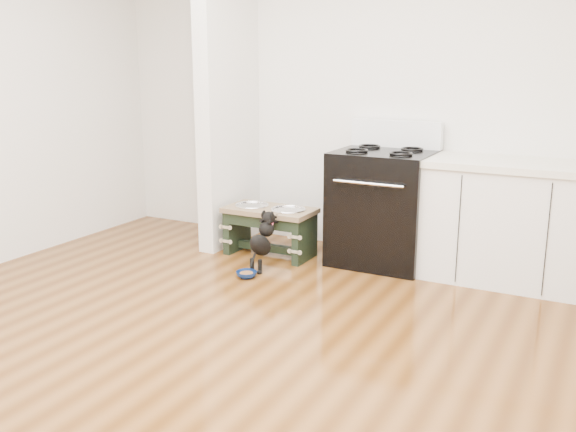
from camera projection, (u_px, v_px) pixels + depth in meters
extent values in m
plane|color=#4E2B0E|center=(205.00, 362.00, 3.55)|extent=(5.00, 5.00, 0.00)
plane|color=silver|center=(372.00, 93.00, 5.38)|extent=(5.00, 0.00, 5.00)
cube|color=silver|center=(228.00, 92.00, 5.56)|extent=(0.15, 0.80, 2.70)
cube|color=black|center=(383.00, 208.00, 5.18)|extent=(0.76, 0.65, 0.92)
cube|color=black|center=(369.00, 224.00, 4.93)|extent=(0.58, 0.02, 0.50)
cylinder|color=silver|center=(368.00, 184.00, 4.82)|extent=(0.56, 0.02, 0.02)
cube|color=white|center=(396.00, 134.00, 5.28)|extent=(0.76, 0.08, 0.22)
torus|color=black|center=(357.00, 151.00, 5.03)|extent=(0.18, 0.18, 0.02)
torus|color=black|center=(401.00, 154.00, 4.86)|extent=(0.18, 0.18, 0.02)
torus|color=black|center=(370.00, 146.00, 5.27)|extent=(0.18, 0.18, 0.02)
torus|color=black|center=(412.00, 149.00, 5.10)|extent=(0.18, 0.18, 0.02)
cube|color=silver|center=(509.00, 225.00, 4.76)|extent=(1.20, 0.60, 0.86)
cube|color=beige|center=(514.00, 165.00, 4.65)|extent=(1.24, 0.64, 0.05)
cube|color=black|center=(498.00, 284.00, 4.63)|extent=(1.20, 0.06, 0.10)
cube|color=black|center=(237.00, 229.00, 5.59)|extent=(0.06, 0.36, 0.37)
cube|color=black|center=(305.00, 239.00, 5.29)|extent=(0.06, 0.36, 0.37)
cube|color=black|center=(260.00, 222.00, 5.27)|extent=(0.60, 0.03, 0.09)
cube|color=black|center=(270.00, 248.00, 5.47)|extent=(0.60, 0.06, 0.06)
cube|color=brown|center=(270.00, 210.00, 5.39)|extent=(0.75, 0.40, 0.04)
cylinder|color=silver|center=(252.00, 208.00, 5.47)|extent=(0.26, 0.26, 0.05)
cylinder|color=silver|center=(288.00, 212.00, 5.31)|extent=(0.26, 0.26, 0.05)
torus|color=silver|center=(252.00, 205.00, 5.46)|extent=(0.29, 0.29, 0.02)
torus|color=silver|center=(288.00, 209.00, 5.31)|extent=(0.29, 0.29, 0.02)
cylinder|color=black|center=(252.00, 265.00, 5.03)|extent=(0.03, 0.03, 0.11)
cylinder|color=black|center=(260.00, 267.00, 5.00)|extent=(0.03, 0.03, 0.11)
sphere|color=black|center=(251.00, 271.00, 5.03)|extent=(0.04, 0.04, 0.04)
sphere|color=black|center=(259.00, 272.00, 5.00)|extent=(0.04, 0.04, 0.04)
ellipsoid|color=black|center=(260.00, 245.00, 5.04)|extent=(0.13, 0.31, 0.27)
sphere|color=black|center=(267.00, 229.00, 5.10)|extent=(0.12, 0.12, 0.12)
sphere|color=black|center=(269.00, 218.00, 5.11)|extent=(0.11, 0.11, 0.11)
sphere|color=black|center=(269.00, 216.00, 5.19)|extent=(0.04, 0.04, 0.04)
sphere|color=black|center=(277.00, 217.00, 5.15)|extent=(0.04, 0.04, 0.04)
cylinder|color=black|center=(253.00, 260.00, 4.96)|extent=(0.02, 0.09, 0.10)
torus|color=#C3394D|center=(268.00, 224.00, 5.10)|extent=(0.10, 0.07, 0.09)
imported|color=#0B1E4F|center=(246.00, 274.00, 4.91)|extent=(0.18, 0.18, 0.05)
cylinder|color=#543918|center=(246.00, 274.00, 4.91)|extent=(0.10, 0.10, 0.02)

